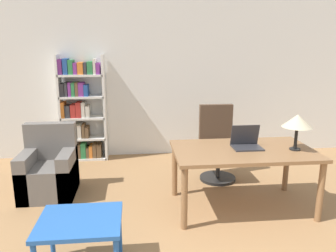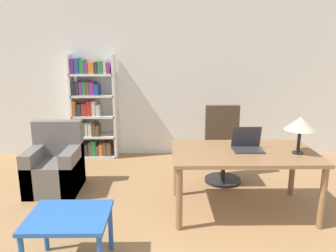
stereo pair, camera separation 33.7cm
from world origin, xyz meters
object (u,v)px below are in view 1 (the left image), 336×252
at_px(desk, 243,156).
at_px(side_table_blue, 80,227).
at_px(office_chair, 217,146).
at_px(armchair, 49,172).
at_px(table_lamp, 297,121).
at_px(bookshelf, 80,111).
at_px(laptop, 246,143).

xyz_separation_m(desk, side_table_blue, (-1.72, -1.02, -0.21)).
relative_size(office_chair, armchair, 1.18).
relative_size(table_lamp, armchair, 0.46).
height_order(side_table_blue, bookshelf, bookshelf).
bearing_deg(desk, bookshelf, 137.26).
bearing_deg(office_chair, desk, -86.22).
relative_size(laptop, armchair, 0.37).
bearing_deg(armchair, bookshelf, 81.00).
relative_size(table_lamp, bookshelf, 0.23).
bearing_deg(bookshelf, office_chair, -26.72).
height_order(laptop, side_table_blue, laptop).
bearing_deg(side_table_blue, table_lamp, 22.11).
bearing_deg(laptop, table_lamp, -14.76).
height_order(office_chair, bookshelf, bookshelf).
bearing_deg(bookshelf, table_lamp, -37.11).
xyz_separation_m(desk, table_lamp, (0.58, -0.08, 0.42)).
xyz_separation_m(office_chair, bookshelf, (-2.09, 1.05, 0.35)).
bearing_deg(office_chair, side_table_blue, -130.27).
height_order(table_lamp, office_chair, table_lamp).
distance_m(office_chair, armchair, 2.34).
xyz_separation_m(laptop, armchair, (-2.42, 0.56, -0.48)).
bearing_deg(office_chair, laptop, -82.64).
xyz_separation_m(laptop, side_table_blue, (-1.77, -1.08, -0.35)).
xyz_separation_m(laptop, office_chair, (-0.11, 0.88, -0.30)).
bearing_deg(desk, armchair, 165.41).
xyz_separation_m(laptop, bookshelf, (-2.20, 1.93, 0.05)).
bearing_deg(desk, laptop, 48.34).
distance_m(desk, office_chair, 0.95).
bearing_deg(table_lamp, side_table_blue, -157.89).
relative_size(table_lamp, office_chair, 0.39).
distance_m(table_lamp, office_chair, 1.34).
distance_m(laptop, bookshelf, 2.93).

